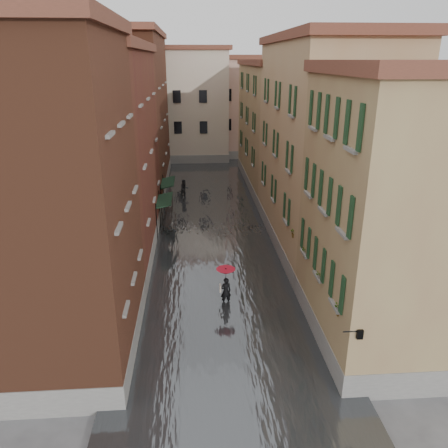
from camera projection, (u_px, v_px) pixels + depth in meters
name	position (u px, v px, depth m)	size (l,w,h in m)	color
ground	(224.00, 317.00, 21.68)	(120.00, 120.00, 0.00)	#4E4E50
floodwater	(212.00, 223.00, 33.77)	(10.00, 60.00, 0.20)	#404447
building_left_near	(49.00, 210.00, 17.04)	(6.00, 8.00, 13.00)	brown
building_left_mid	(103.00, 157.00, 27.39)	(6.00, 14.00, 12.50)	brown
building_left_far	(132.00, 116.00, 41.11)	(6.00, 16.00, 14.00)	brown
building_right_near	(394.00, 219.00, 18.24)	(6.00, 8.00, 11.50)	#916E4A
building_right_mid	(322.00, 150.00, 28.24)	(6.00, 14.00, 13.00)	tan
building_right_far	(278.00, 128.00, 42.50)	(6.00, 16.00, 11.50)	#916E4A
building_end_cream	(178.00, 106.00, 54.62)	(12.00, 9.00, 13.00)	beige
building_end_pink	(248.00, 108.00, 57.26)	(10.00, 9.00, 12.00)	#CBA28F
awning_near	(164.00, 201.00, 31.33)	(1.09, 3.25, 2.80)	black
awning_far	(167.00, 183.00, 35.83)	(1.09, 3.20, 2.80)	black
wall_lantern	(359.00, 333.00, 15.31)	(0.71, 0.22, 0.35)	black
window_planters	(315.00, 258.00, 19.97)	(0.59, 8.57, 0.84)	maroon
pedestrian_main	(226.00, 282.00, 22.37)	(1.00, 1.00, 2.06)	black
pedestrian_far	(184.00, 189.00, 39.99)	(0.84, 0.66, 1.74)	black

